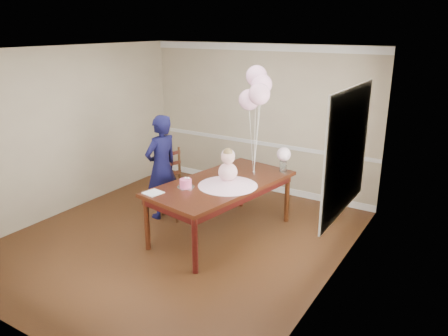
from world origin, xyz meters
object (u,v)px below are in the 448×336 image
Objects in this scene: dining_table_top at (222,184)px; woman at (162,167)px; birthday_cake at (186,183)px; dining_chair_seat at (178,188)px.

woman is at bearing -173.53° from dining_table_top.
woman is (-0.87, 0.52, -0.06)m from birthday_cake.
birthday_cake is 1.02m from woman.
woman is at bearing -131.16° from dining_chair_seat.
dining_table_top is 13.33× the size of birthday_cake.
woman reaches higher than dining_chair_seat.
woman is at bearing 148.90° from birthday_cake.
birthday_cake is at bearing -30.20° from dining_chair_seat.
birthday_cake is 1.02m from dining_chair_seat.
birthday_cake is 0.10× the size of woman.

